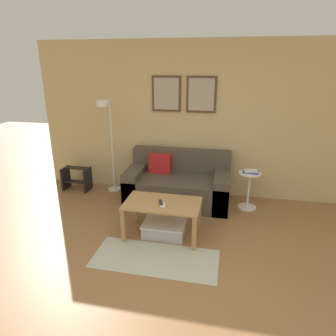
{
  "coord_description": "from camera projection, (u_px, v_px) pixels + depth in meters",
  "views": [
    {
      "loc": [
        0.5,
        -2.07,
        2.2
      ],
      "look_at": [
        -0.28,
        1.64,
        0.85
      ],
      "focal_mm": 32.0,
      "sensor_mm": 36.0,
      "label": 1
    }
  ],
  "objects": [
    {
      "name": "book_stack",
      "position": [
        251.0,
        171.0,
        4.6
      ],
      "size": [
        0.26,
        0.2,
        0.04
      ],
      "color": "#335199",
      "rests_on": "side_table"
    },
    {
      "name": "ground_plane",
      "position": [
        161.0,
        316.0,
        2.74
      ],
      "size": [
        16.0,
        16.0,
        0.0
      ],
      "primitive_type": "plane",
      "color": "olive"
    },
    {
      "name": "side_table",
      "position": [
        249.0,
        187.0,
        4.67
      ],
      "size": [
        0.34,
        0.34,
        0.59
      ],
      "color": "white",
      "rests_on": "ground_plane"
    },
    {
      "name": "wall_back",
      "position": [
        200.0,
        120.0,
        4.96
      ],
      "size": [
        5.6,
        0.09,
        2.55
      ],
      "color": "tan",
      "rests_on": "ground_plane"
    },
    {
      "name": "remote_control",
      "position": [
        161.0,
        203.0,
        3.86
      ],
      "size": [
        0.09,
        0.15,
        0.02
      ],
      "primitive_type": "cube",
      "rotation": [
        0.0,
        0.0,
        0.36
      ],
      "color": "#232328",
      "rests_on": "coffee_table"
    },
    {
      "name": "cell_phone",
      "position": [
        162.0,
        205.0,
        3.81
      ],
      "size": [
        0.1,
        0.15,
        0.01
      ],
      "primitive_type": "cube",
      "rotation": [
        0.0,
        0.0,
        0.29
      ],
      "color": "silver",
      "rests_on": "coffee_table"
    },
    {
      "name": "coffee_table",
      "position": [
        162.0,
        209.0,
        3.91
      ],
      "size": [
        0.99,
        0.57,
        0.48
      ],
      "color": "#AD7F4C",
      "rests_on": "ground_plane"
    },
    {
      "name": "step_stool",
      "position": [
        77.0,
        178.0,
        5.41
      ],
      "size": [
        0.47,
        0.29,
        0.41
      ],
      "color": "black",
      "rests_on": "ground_plane"
    },
    {
      "name": "floor_lamp",
      "position": [
        108.0,
        131.0,
        4.95
      ],
      "size": [
        0.24,
        0.49,
        1.64
      ],
      "color": "white",
      "rests_on": "ground_plane"
    },
    {
      "name": "storage_bin",
      "position": [
        164.0,
        229.0,
        4.01
      ],
      "size": [
        0.56,
        0.4,
        0.18
      ],
      "color": "#B2B2B7",
      "rests_on": "ground_plane"
    },
    {
      "name": "area_rug",
      "position": [
        155.0,
        258.0,
        3.54
      ],
      "size": [
        1.48,
        0.64,
        0.01
      ],
      "primitive_type": "cube",
      "color": "#B2B79E",
      "rests_on": "ground_plane"
    },
    {
      "name": "couch",
      "position": [
        178.0,
        185.0,
        4.93
      ],
      "size": [
        1.65,
        0.85,
        0.82
      ],
      "color": "#4C4238",
      "rests_on": "ground_plane"
    }
  ]
}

